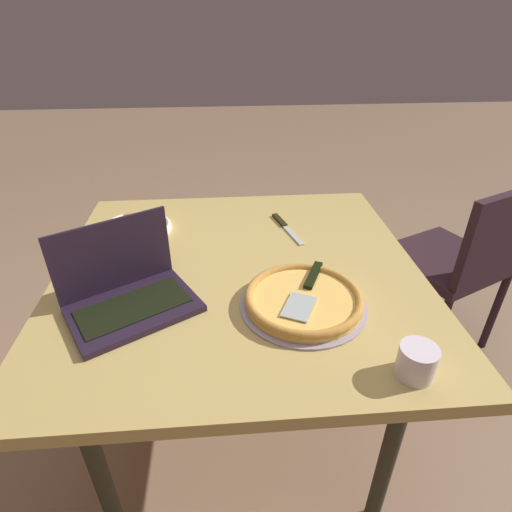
{
  "coord_description": "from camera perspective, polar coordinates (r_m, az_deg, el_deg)",
  "views": [
    {
      "loc": [
        -0.03,
        -1.06,
        1.43
      ],
      "look_at": [
        0.05,
        -0.07,
        0.82
      ],
      "focal_mm": 28.72,
      "sensor_mm": 36.0,
      "label": 1
    }
  ],
  "objects": [
    {
      "name": "pizza_plate",
      "position": [
        1.54,
        -16.3,
        3.92
      ],
      "size": [
        0.25,
        0.25,
        0.04
      ],
      "color": "white",
      "rests_on": "dining_table"
    },
    {
      "name": "ground_plane",
      "position": [
        1.78,
        -1.86,
        -21.91
      ],
      "size": [
        12.0,
        12.0,
        0.0
      ],
      "primitive_type": "plane",
      "color": "#907056"
    },
    {
      "name": "chair_near",
      "position": [
        1.97,
        26.64,
        -0.33
      ],
      "size": [
        0.56,
        0.56,
        0.85
      ],
      "color": "#2E1B24",
      "rests_on": "ground_plane"
    },
    {
      "name": "pizza_tray",
      "position": [
        1.11,
        6.63,
        -6.04
      ],
      "size": [
        0.34,
        0.34,
        0.04
      ],
      "color": "#A199AD",
      "rests_on": "dining_table"
    },
    {
      "name": "laptop",
      "position": [
        1.14,
        -17.53,
        -4.64
      ],
      "size": [
        0.39,
        0.35,
        0.22
      ],
      "color": "black",
      "rests_on": "dining_table"
    },
    {
      "name": "table_knife",
      "position": [
        1.51,
        3.99,
        4.23
      ],
      "size": [
        0.08,
        0.24,
        0.01
      ],
      "color": "#B1BDBC",
      "rests_on": "dining_table"
    },
    {
      "name": "dining_table",
      "position": [
        1.3,
        -2.37,
        -4.05
      ],
      "size": [
        1.11,
        1.1,
        0.74
      ],
      "color": "tan",
      "rests_on": "ground_plane"
    },
    {
      "name": "drink_cup",
      "position": [
        0.97,
        21.47,
        -13.5
      ],
      "size": [
        0.08,
        0.08,
        0.08
      ],
      "color": "silver",
      "rests_on": "dining_table"
    }
  ]
}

